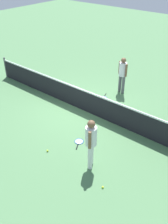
{
  "coord_description": "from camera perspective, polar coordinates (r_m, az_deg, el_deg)",
  "views": [
    {
      "loc": [
        5.92,
        -6.94,
        5.7
      ],
      "look_at": [
        1.22,
        -1.18,
        0.9
      ],
      "focal_mm": 40.53,
      "sensor_mm": 36.0,
      "label": 1
    }
  ],
  "objects": [
    {
      "name": "ground_plane",
      "position": [
        10.76,
        -1.08,
        0.85
      ],
      "size": [
        40.0,
        40.0,
        0.0
      ],
      "primitive_type": "plane",
      "color": "#4C7A4C"
    },
    {
      "name": "court_net",
      "position": [
        10.5,
        -1.11,
        3.17
      ],
      "size": [
        10.09,
        0.09,
        1.07
      ],
      "color": "#4C4C51",
      "rests_on": "ground_plane"
    },
    {
      "name": "player_near_side",
      "position": [
        7.42,
        1.58,
        -6.37
      ],
      "size": [
        0.46,
        0.5,
        1.7
      ],
      "color": "white",
      "rests_on": "ground_plane"
    },
    {
      "name": "player_far_side",
      "position": [
        11.69,
        8.7,
        8.82
      ],
      "size": [
        0.53,
        0.41,
        1.7
      ],
      "color": "#595960",
      "rests_on": "ground_plane"
    },
    {
      "name": "tennis_racket_near_player",
      "position": [
        8.92,
        -1.16,
        -6.76
      ],
      "size": [
        0.42,
        0.6,
        0.03
      ],
      "color": "blue",
      "rests_on": "ground_plane"
    },
    {
      "name": "tennis_racket_far_player",
      "position": [
        11.55,
        4.47,
        3.25
      ],
      "size": [
        0.4,
        0.61,
        0.03
      ],
      "color": "blue",
      "rests_on": "ground_plane"
    },
    {
      "name": "tennis_ball_midcourt",
      "position": [
        7.48,
        4.26,
        -16.55
      ],
      "size": [
        0.07,
        0.07,
        0.07
      ],
      "primitive_type": "sphere",
      "color": "#C6E033",
      "rests_on": "ground_plane"
    },
    {
      "name": "tennis_ball_baseline",
      "position": [
        8.62,
        -8.24,
        -8.65
      ],
      "size": [
        0.07,
        0.07,
        0.07
      ],
      "primitive_type": "sphere",
      "color": "#C6E033",
      "rests_on": "ground_plane"
    }
  ]
}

